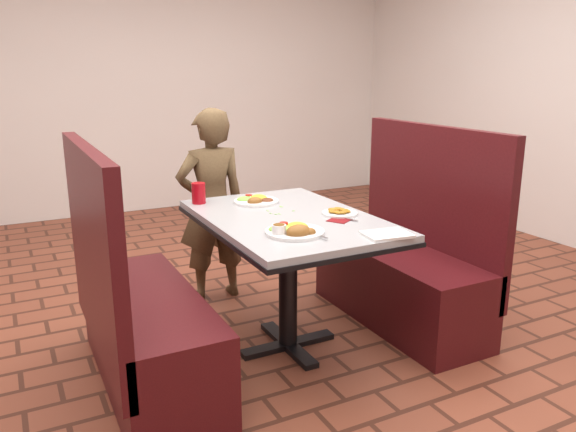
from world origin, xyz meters
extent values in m
plane|color=brown|center=(0.00, 0.00, 0.00)|extent=(7.00, 7.00, 0.00)
cube|color=white|center=(0.00, 3.50, 1.40)|extent=(6.00, 0.04, 2.80)
cube|color=#A5A7AA|center=(0.00, 0.00, 0.73)|extent=(0.80, 1.20, 0.03)
cube|color=black|center=(0.00, 0.00, 0.70)|extent=(0.81, 1.21, 0.02)
cylinder|color=black|center=(0.00, 0.00, 0.36)|extent=(0.10, 0.10, 0.69)
cube|color=black|center=(0.00, 0.00, 0.01)|extent=(0.55, 0.08, 0.03)
cube|color=black|center=(0.00, 0.00, 0.01)|extent=(0.08, 0.55, 0.03)
cube|color=#4A1014|center=(-0.75, 0.00, 0.23)|extent=(0.45, 1.20, 0.45)
cube|color=#4A1014|center=(-0.97, 0.00, 0.70)|extent=(0.06, 1.20, 0.95)
cube|color=#4A1014|center=(0.75, 0.00, 0.23)|extent=(0.45, 1.20, 0.45)
cube|color=#4A1014|center=(0.97, 0.00, 0.70)|extent=(0.06, 1.20, 0.95)
imported|color=brown|center=(-0.11, 0.87, 0.63)|extent=(0.46, 0.31, 1.26)
cylinder|color=white|center=(-0.12, -0.30, 0.76)|extent=(0.28, 0.28, 0.02)
ellipsoid|color=yellow|center=(-0.09, -0.27, 0.79)|extent=(0.11, 0.11, 0.05)
ellipsoid|color=#8BC64F|center=(-0.17, -0.25, 0.78)|extent=(0.11, 0.09, 0.04)
cylinder|color=red|center=(-0.14, -0.23, 0.79)|extent=(0.04, 0.04, 0.01)
ellipsoid|color=#965D26|center=(-0.13, -0.36, 0.80)|extent=(0.12, 0.09, 0.07)
ellipsoid|color=#965D26|center=(-0.09, -0.37, 0.79)|extent=(0.07, 0.05, 0.04)
cylinder|color=white|center=(-0.21, -0.31, 0.79)|extent=(0.07, 0.07, 0.04)
cylinder|color=brown|center=(-0.21, -0.31, 0.81)|extent=(0.05, 0.05, 0.01)
cylinder|color=white|center=(-0.02, 0.35, 0.76)|extent=(0.25, 0.25, 0.02)
ellipsoid|color=yellow|center=(0.00, 0.38, 0.79)|extent=(0.10, 0.10, 0.05)
ellipsoid|color=#8BC64F|center=(-0.07, 0.39, 0.78)|extent=(0.10, 0.08, 0.03)
cylinder|color=red|center=(-0.04, 0.41, 0.78)|extent=(0.04, 0.04, 0.01)
ellipsoid|color=brown|center=(0.03, 0.31, 0.78)|extent=(0.08, 0.08, 0.03)
ellipsoid|color=#965D26|center=(-0.05, 0.31, 0.79)|extent=(0.09, 0.06, 0.05)
cylinder|color=white|center=(0.26, -0.10, 0.76)|extent=(0.19, 0.19, 0.01)
cube|color=maroon|center=(0.19, -0.20, 0.75)|extent=(0.14, 0.14, 0.00)
cube|color=silver|center=(0.24, -0.21, 0.75)|extent=(0.04, 0.12, 0.00)
cylinder|color=#AF0B14|center=(-0.32, 0.49, 0.81)|extent=(0.08, 0.08, 0.12)
cube|color=white|center=(0.24, -0.52, 0.76)|extent=(0.23, 0.18, 0.01)
cube|color=#BBBBC0|center=(-0.10, -0.35, 0.76)|extent=(0.02, 0.15, 0.00)
cube|color=silver|center=(-0.06, -0.39, 0.76)|extent=(0.03, 0.17, 0.00)
camera|label=1|loc=(-1.29, -2.51, 1.49)|focal=35.00mm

